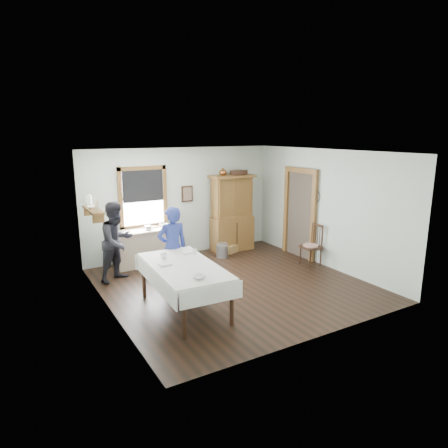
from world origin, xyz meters
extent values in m
cube|color=black|center=(0.00, 0.00, 0.01)|extent=(5.00, 5.00, 0.01)
cube|color=white|center=(0.00, 0.00, 2.70)|extent=(5.00, 5.00, 0.01)
cube|color=#B9C3B5|center=(0.00, 2.50, 1.35)|extent=(5.00, 0.01, 2.70)
cube|color=#B9C3B5|center=(0.00, -2.50, 1.35)|extent=(5.00, 0.01, 2.70)
cube|color=#B9C3B5|center=(-2.50, 0.00, 1.35)|extent=(0.01, 5.00, 2.70)
cube|color=#B9C3B5|center=(2.50, 0.00, 1.35)|extent=(0.01, 5.00, 2.70)
cube|color=white|center=(-1.00, 2.48, 1.55)|extent=(1.00, 0.02, 1.30)
cube|color=brown|center=(-1.00, 2.46, 2.25)|extent=(1.18, 0.06, 0.09)
cube|color=brown|center=(-1.00, 2.46, 0.85)|extent=(1.18, 0.06, 0.09)
cube|color=brown|center=(-1.54, 2.46, 1.55)|extent=(0.09, 0.06, 1.48)
cube|color=brown|center=(-0.46, 2.46, 1.55)|extent=(0.09, 0.06, 1.48)
cube|color=black|center=(-1.00, 2.44, 1.83)|extent=(0.98, 0.03, 0.74)
cube|color=#463C32|center=(2.47, 0.85, 1.05)|extent=(0.03, 0.90, 2.10)
cube|color=brown|center=(2.44, 0.34, 1.05)|extent=(0.08, 0.12, 2.10)
cube|color=brown|center=(2.44, 1.36, 1.05)|extent=(0.08, 0.12, 2.10)
cube|color=brown|center=(2.44, 0.85, 2.16)|extent=(0.08, 1.14, 0.12)
cube|color=brown|center=(-2.37, 1.50, 1.55)|extent=(0.24, 1.00, 0.04)
cube|color=brown|center=(-2.37, 1.10, 1.45)|extent=(0.22, 0.03, 0.18)
cube|color=brown|center=(-2.37, 1.90, 1.45)|extent=(0.22, 0.03, 0.18)
cube|color=tan|center=(-2.37, 1.20, 1.68)|extent=(0.03, 0.22, 0.24)
cylinder|color=white|center=(-2.37, 1.85, 1.68)|extent=(0.12, 0.12, 0.22)
cube|color=#382113|center=(0.15, 2.46, 1.55)|extent=(0.30, 0.04, 0.40)
torus|color=black|center=(2.45, 0.30, 1.72)|extent=(0.01, 0.27, 0.27)
cube|color=tan|center=(-1.10, 2.16, 0.42)|extent=(1.50, 0.61, 0.85)
cube|color=brown|center=(1.28, 2.15, 1.00)|extent=(1.18, 0.58, 1.99)
cube|color=silver|center=(-1.37, -0.59, 0.42)|extent=(1.21, 2.14, 0.84)
cube|color=#382113|center=(2.23, 0.15, 0.49)|extent=(0.48, 0.48, 0.97)
cube|color=#9A9CA2|center=(0.73, 1.71, 0.16)|extent=(0.33, 0.33, 0.31)
cube|color=#A08248|center=(1.11, 1.94, 0.10)|extent=(0.41, 0.35, 0.20)
imported|color=navy|center=(-1.12, 0.47, 0.77)|extent=(0.58, 0.40, 1.54)
imported|color=black|center=(-1.95, 1.46, 0.78)|extent=(0.94, 0.87, 1.56)
imported|color=white|center=(-1.52, -0.09, 0.88)|extent=(0.15, 0.15, 0.10)
imported|color=white|center=(-0.91, -0.10, 0.88)|extent=(0.10, 0.10, 0.09)
imported|color=white|center=(-1.43, -1.30, 0.86)|extent=(0.28, 0.28, 0.06)
imported|color=#7E6854|center=(-0.96, 2.27, 0.86)|extent=(0.23, 0.26, 0.02)
imported|color=white|center=(-0.60, 2.25, 0.88)|extent=(0.21, 0.21, 0.06)
imported|color=white|center=(-2.37, 1.55, 1.60)|extent=(0.22, 0.22, 0.05)
camera|label=1|loc=(-4.05, -6.58, 3.07)|focal=32.00mm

